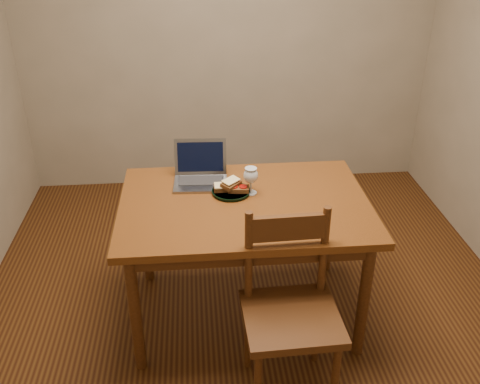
{
  "coord_description": "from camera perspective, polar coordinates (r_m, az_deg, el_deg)",
  "views": [
    {
      "loc": [
        -0.27,
        -2.52,
        2.12
      ],
      "look_at": [
        -0.05,
        -0.11,
        0.8
      ],
      "focal_mm": 40.0,
      "sensor_mm": 36.0,
      "label": 1
    }
  ],
  "objects": [
    {
      "name": "milk_glass",
      "position": [
        2.83,
        1.15,
        1.22
      ],
      "size": [
        0.08,
        0.08,
        0.15
      ],
      "primitive_type": null,
      "color": "white",
      "rests_on": "table"
    },
    {
      "name": "floor",
      "position": [
        3.31,
        0.79,
        -11.42
      ],
      "size": [
        3.2,
        3.2,
        0.02
      ],
      "primitive_type": "cube",
      "color": "black",
      "rests_on": "ground"
    },
    {
      "name": "sandwich_cheese",
      "position": [
        2.86,
        -1.66,
        0.55
      ],
      "size": [
        0.12,
        0.07,
        0.04
      ],
      "primitive_type": null,
      "rotation": [
        0.0,
        0.0,
        -0.03
      ],
      "color": "#381E0C",
      "rests_on": "plate"
    },
    {
      "name": "plate",
      "position": [
        2.86,
        -0.95,
        0.02
      ],
      "size": [
        0.21,
        0.21,
        0.02
      ],
      "primitive_type": "cylinder",
      "color": "black",
      "rests_on": "table"
    },
    {
      "name": "laptop",
      "position": [
        2.99,
        -4.25,
        2.29
      ],
      "size": [
        0.3,
        0.28,
        0.21
      ],
      "rotation": [
        0.0,
        0.0,
        -0.05
      ],
      "color": "slate",
      "rests_on": "table"
    },
    {
      "name": "table",
      "position": [
        2.83,
        0.49,
        -2.55
      ],
      "size": [
        1.3,
        0.9,
        0.74
      ],
      "color": "#502A0D",
      "rests_on": "floor"
    },
    {
      "name": "sandwich_tomato",
      "position": [
        2.84,
        -0.15,
        0.41
      ],
      "size": [
        0.12,
        0.08,
        0.03
      ],
      "primitive_type": null,
      "rotation": [
        0.0,
        0.0,
        -0.11
      ],
      "color": "#381E0C",
      "rests_on": "plate"
    },
    {
      "name": "front_wall",
      "position": [
        1.25,
        8.76,
        -12.58
      ],
      "size": [
        3.2,
        0.02,
        2.6
      ],
      "primitive_type": "cube",
      "color": "gray",
      "rests_on": "floor"
    },
    {
      "name": "chair",
      "position": [
        2.49,
        5.45,
        -11.85
      ],
      "size": [
        0.45,
        0.43,
        0.47
      ],
      "rotation": [
        0.0,
        0.0,
        0.03
      ],
      "color": "#3B1E0C",
      "rests_on": "floor"
    },
    {
      "name": "back_wall",
      "position": [
        4.22,
        -1.38,
        17.42
      ],
      "size": [
        3.2,
        0.02,
        2.6
      ],
      "primitive_type": "cube",
      "color": "gray",
      "rests_on": "floor"
    },
    {
      "name": "sandwich_top",
      "position": [
        2.84,
        -0.97,
        0.94
      ],
      "size": [
        0.12,
        0.13,
        0.03
      ],
      "primitive_type": null,
      "rotation": [
        0.0,
        0.0,
        0.84
      ],
      "color": "#381E0C",
      "rests_on": "plate"
    }
  ]
}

